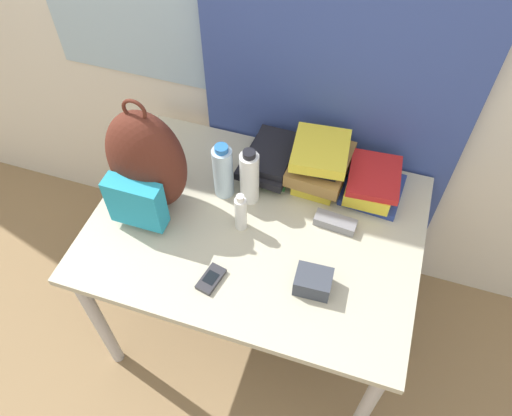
% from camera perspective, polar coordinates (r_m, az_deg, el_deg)
% --- Properties ---
extents(ground_plane, '(12.00, 12.00, 0.00)m').
position_cam_1_polar(ground_plane, '(2.29, -3.60, -21.67)').
color(ground_plane, '#8C704C').
extents(wall_back, '(6.00, 0.06, 2.50)m').
position_cam_1_polar(wall_back, '(1.83, 5.23, 20.39)').
color(wall_back, silver).
rests_on(wall_back, ground_plane).
extents(curtain_blue, '(1.00, 0.04, 2.50)m').
position_cam_1_polar(curtain_blue, '(1.76, 9.77, 18.50)').
color(curtain_blue, '#384C93').
rests_on(curtain_blue, ground_plane).
extents(desk, '(1.18, 0.86, 0.75)m').
position_cam_1_polar(desk, '(1.87, 0.00, -3.54)').
color(desk, '#B7B299').
rests_on(desk, ground_plane).
extents(backpack, '(0.28, 0.25, 0.48)m').
position_cam_1_polar(backpack, '(1.74, -12.47, 4.76)').
color(backpack, '#512319').
rests_on(backpack, desk).
extents(book_stack_left, '(0.21, 0.27, 0.10)m').
position_cam_1_polar(book_stack_left, '(1.94, 1.63, 5.55)').
color(book_stack_left, '#1E5623').
rests_on(book_stack_left, desk).
extents(book_stack_center, '(0.22, 0.28, 0.19)m').
position_cam_1_polar(book_stack_center, '(1.88, 7.35, 5.22)').
color(book_stack_center, yellow).
rests_on(book_stack_center, desk).
extents(book_stack_right, '(0.23, 0.25, 0.11)m').
position_cam_1_polar(book_stack_right, '(1.90, 13.14, 2.75)').
color(book_stack_right, navy).
rests_on(book_stack_right, desk).
extents(water_bottle, '(0.07, 0.07, 0.24)m').
position_cam_1_polar(water_bottle, '(1.81, -3.79, 4.19)').
color(water_bottle, silver).
rests_on(water_bottle, desk).
extents(sports_bottle, '(0.07, 0.07, 0.24)m').
position_cam_1_polar(sports_bottle, '(1.79, -0.75, 3.54)').
color(sports_bottle, white).
rests_on(sports_bottle, desk).
extents(sunscreen_bottle, '(0.04, 0.04, 0.17)m').
position_cam_1_polar(sunscreen_bottle, '(1.73, -1.76, -0.55)').
color(sunscreen_bottle, white).
rests_on(sunscreen_bottle, desk).
extents(cell_phone, '(0.08, 0.12, 0.02)m').
position_cam_1_polar(cell_phone, '(1.67, -5.17, -8.08)').
color(cell_phone, '#2D2D33').
rests_on(cell_phone, desk).
extents(sunglasses_case, '(0.15, 0.07, 0.04)m').
position_cam_1_polar(sunglasses_case, '(1.80, 9.04, -1.63)').
color(sunglasses_case, gray).
rests_on(sunglasses_case, desk).
extents(camera_pouch, '(0.12, 0.10, 0.07)m').
position_cam_1_polar(camera_pouch, '(1.64, 6.55, -8.36)').
color(camera_pouch, '#383D47').
rests_on(camera_pouch, desk).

